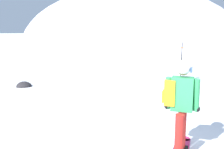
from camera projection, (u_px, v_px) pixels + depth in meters
ridge_peak_main at (133, 45)px, 36.87m from camera, size 29.34×26.41×15.39m
snowboarder_main at (180, 106)px, 4.61m from camera, size 1.21×1.53×1.71m
piste_marker_near at (182, 60)px, 10.89m from camera, size 0.20×0.20×1.74m
rock_dark at (24, 87)px, 10.48m from camera, size 0.59×0.50×0.42m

